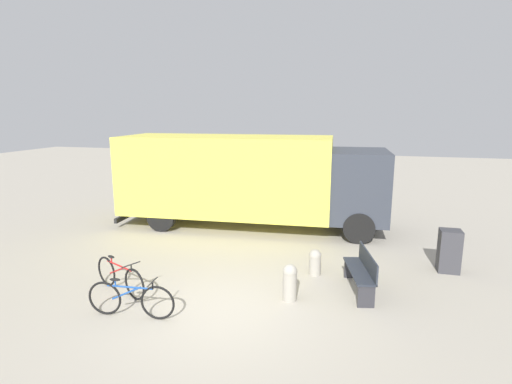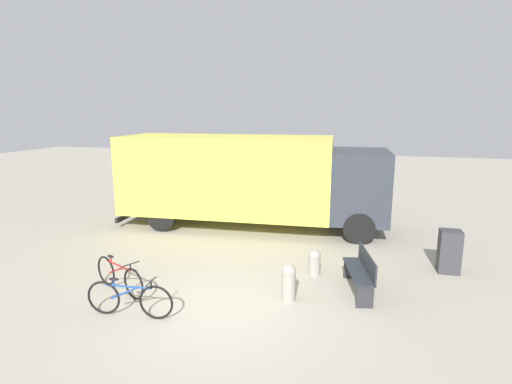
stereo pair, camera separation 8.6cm
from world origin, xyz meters
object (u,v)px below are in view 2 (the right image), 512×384
park_bench (361,270)px  utility_box (449,251)px  delivery_truck (249,177)px  bicycle_middle (129,299)px  bollard_far_bench (314,261)px  bicycle_near (119,276)px  bollard_near_bench (289,281)px

park_bench → utility_box: bearing=-63.2°
delivery_truck → bicycle_middle: 6.70m
delivery_truck → bicycle_middle: bearing=-97.6°
park_bench → utility_box: 2.67m
bicycle_middle → bollard_far_bench: 4.33m
delivery_truck → bicycle_middle: (-0.47, -6.55, -1.34)m
bicycle_near → park_bench: bearing=39.7°
delivery_truck → bicycle_near: size_ratio=5.54×
park_bench → bollard_near_bench: bearing=105.7°
park_bench → bollard_near_bench: (-1.45, -0.79, -0.07)m
park_bench → bicycle_near: size_ratio=1.00×
bicycle_near → delivery_truck: bearing=101.7°
delivery_truck → bicycle_middle: delivery_truck is taller
bollard_near_bench → delivery_truck: bearing=114.9°
bicycle_near → utility_box: bearing=47.9°
bicycle_middle → bollard_far_bench: size_ratio=2.82×
park_bench → bollard_far_bench: bearing=45.1°
bollard_near_bench → bicycle_middle: bearing=-152.3°
delivery_truck → bollard_far_bench: 4.70m
bicycle_near → utility_box: (7.14, 3.09, 0.16)m
bollard_far_bench → bollard_near_bench: bearing=-103.5°
bicycle_near → bicycle_middle: bearing=-22.8°
bicycle_near → bollard_near_bench: bollard_near_bench is taller
bollard_near_bench → bollard_far_bench: bollard_near_bench is taller
delivery_truck → park_bench: delivery_truck is taller
bicycle_middle → bollard_near_bench: bearing=22.9°
utility_box → park_bench: bearing=-140.3°
park_bench → utility_box: (2.06, 1.71, 0.03)m
park_bench → bicycle_middle: 4.83m
delivery_truck → bicycle_near: (-1.29, -5.66, -1.34)m
park_bench → bicycle_near: park_bench is taller
delivery_truck → bollard_near_bench: (2.35, -5.07, -1.28)m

